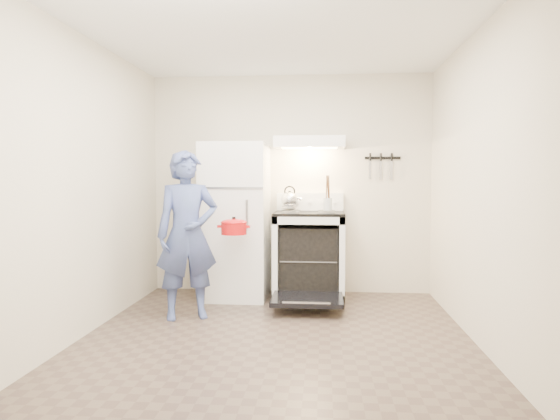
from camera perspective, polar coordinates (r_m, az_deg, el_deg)
The scene contains 15 objects.
floor at distance 4.20m, azimuth -0.52°, elevation -14.61°, with size 3.60×3.60×0.00m, color #504236.
back_wall at distance 5.79m, azimuth 1.18°, elevation 2.96°, with size 3.20×0.02×2.50m, color beige.
refrigerator at distance 5.53m, azimuth -5.08°, elevation -1.24°, with size 0.70×0.70×1.70m, color white.
stove_body at distance 5.52m, azimuth 3.34°, elevation -5.32°, with size 0.76×0.65×0.92m, color white.
cooktop at distance 5.46m, azimuth 3.36°, elevation -0.39°, with size 0.76×0.65×0.03m, color black.
backsplash at distance 5.74m, azimuth 3.45°, elevation 0.95°, with size 0.76×0.07×0.20m, color white.
oven_door at distance 5.00m, azimuth 3.13°, elevation -10.17°, with size 0.70×0.54×0.04m, color black.
oven_rack at distance 5.52m, azimuth 3.34°, elevation -5.52°, with size 0.60×0.52×0.01m, color slate.
range_hood at distance 5.54m, azimuth 3.41°, elevation 7.69°, with size 0.76×0.50×0.12m, color white.
knife_strip at distance 5.80m, azimuth 11.64°, elevation 5.85°, with size 0.40×0.02×0.03m, color black.
pizza_stone at distance 5.61m, azimuth 3.05°, elevation -5.24°, with size 0.35×0.35×0.02m, color #83654D.
tea_kettle at distance 5.62m, azimuth 1.11°, elevation 1.32°, with size 0.23×0.19×0.28m, color silver, non-canonical shape.
utensil_jar at distance 5.30m, azimuth 5.49°, elevation 0.67°, with size 0.09×0.09×0.13m, color silver.
person at distance 4.76m, azimuth -10.55°, elevation -2.80°, with size 0.58×0.38×1.58m, color #364970.
dutch_oven at distance 4.90m, azimuth -5.29°, elevation -2.11°, with size 0.32×0.25×0.22m, color red, non-canonical shape.
Camera 1 is at (0.38, -3.97, 1.31)m, focal length 32.00 mm.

